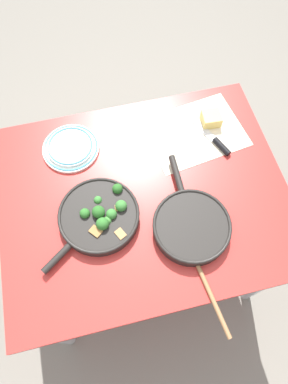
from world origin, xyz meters
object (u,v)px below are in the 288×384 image
Objects in this scene: grater_knife at (215,141)px; wooden_spoon at (199,269)px; skillet_eggs at (191,226)px; cheese_block at (211,119)px; dinner_plate_stack at (71,147)px; skillet_broccoli at (99,216)px.

wooden_spoon is at bearing 133.26° from grater_knife.
skillet_eggs reaches higher than wooden_spoon.
skillet_eggs reaches higher than cheese_block.
cheese_block is 0.57m from dinner_plate_stack.
skillet_broccoli is 0.98× the size of wooden_spoon.
wooden_spoon is (0.29, -0.26, -0.02)m from skillet_broccoli.
dinner_plate_stack is at bearing 24.31° from wooden_spoon.
wooden_spoon is at bearing 102.70° from skillet_broccoli.
skillet_broccoli is 1.63× the size of dinner_plate_stack.
grater_knife is at bearing -31.49° from wooden_spoon.
wooden_spoon is at bearing -58.82° from dinner_plate_stack.
skillet_broccoli reaches higher than wooden_spoon.
cheese_block reaches higher than wooden_spoon.
skillet_broccoli reaches higher than grater_knife.
skillet_broccoli is at bearing 71.45° from skillet_eggs.
wooden_spoon is 0.52m from grater_knife.
cheese_block is at bearing -28.55° from grater_knife.
skillet_broccoli is 1.67× the size of grater_knife.
wooden_spoon is at bearing -111.82° from cheese_block.
dinner_plate_stack is (-0.35, 0.57, 0.01)m from wooden_spoon.
dinner_plate_stack is at bearing 57.68° from grater_knife.
wooden_spoon is 0.61m from cheese_block.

